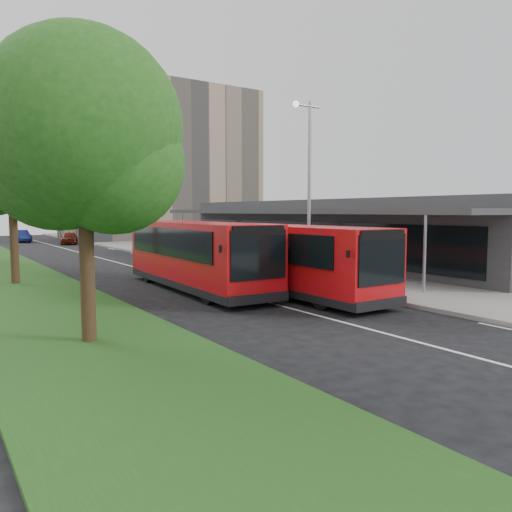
{
  "coord_description": "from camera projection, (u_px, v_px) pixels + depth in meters",
  "views": [
    {
      "loc": [
        -10.29,
        -15.47,
        3.31
      ],
      "look_at": [
        0.88,
        1.34,
        1.5
      ],
      "focal_mm": 35.0,
      "sensor_mm": 36.0,
      "label": 1
    }
  ],
  "objects": [
    {
      "name": "pavement",
      "position": [
        178.0,
        253.0,
        38.69
      ],
      "size": [
        5.0,
        80.0,
        0.15
      ],
      "primitive_type": "cube",
      "color": "gray",
      "rests_on": "ground"
    },
    {
      "name": "car_near",
      "position": [
        69.0,
        238.0,
        50.11
      ],
      "size": [
        2.51,
        3.98,
        1.26
      ],
      "primitive_type": "imported",
      "rotation": [
        0.0,
        0.0,
        -0.3
      ],
      "color": "#4F170B",
      "rests_on": "ground"
    },
    {
      "name": "station_building",
      "position": [
        330.0,
        232.0,
        31.24
      ],
      "size": [
        7.7,
        26.0,
        4.0
      ],
      "color": "#303032",
      "rests_on": "ground"
    },
    {
      "name": "lamp_post_near",
      "position": [
        308.0,
        180.0,
        22.3
      ],
      "size": [
        1.44,
        0.28,
        8.0
      ],
      "color": "#96989E",
      "rests_on": "pavement"
    },
    {
      "name": "tree_mid",
      "position": [
        10.0,
        158.0,
        21.93
      ],
      "size": [
        5.46,
        5.46,
        8.78
      ],
      "color": "#312313",
      "rests_on": "ground"
    },
    {
      "name": "office_block",
      "position": [
        161.0,
        164.0,
        60.55
      ],
      "size": [
        22.0,
        12.0,
        18.0
      ],
      "primitive_type": "cube",
      "color": "gray",
      "rests_on": "ground"
    },
    {
      "name": "ground",
      "position": [
        256.0,
        299.0,
        18.8
      ],
      "size": [
        120.0,
        120.0,
        0.0
      ],
      "primitive_type": "plane",
      "color": "black",
      "rests_on": "ground"
    },
    {
      "name": "litter_bin",
      "position": [
        242.0,
        255.0,
        31.0
      ],
      "size": [
        0.56,
        0.56,
        0.9
      ],
      "primitive_type": "cylinder",
      "rotation": [
        0.0,
        0.0,
        -0.12
      ],
      "color": "#3D2918",
      "rests_on": "pavement"
    },
    {
      "name": "tree_near",
      "position": [
        82.0,
        142.0,
        12.04
      ],
      "size": [
        4.8,
        4.8,
        7.72
      ],
      "color": "#312313",
      "rests_on": "ground"
    },
    {
      "name": "lamp_post_far",
      "position": [
        144.0,
        193.0,
        38.9
      ],
      "size": [
        1.44,
        0.28,
        8.0
      ],
      "color": "#96989E",
      "rests_on": "pavement"
    },
    {
      "name": "bus_main",
      "position": [
        290.0,
        259.0,
        19.77
      ],
      "size": [
        2.65,
        9.77,
        2.76
      ],
      "rotation": [
        0.0,
        0.0,
        -0.01
      ],
      "color": "red",
      "rests_on": "ground"
    },
    {
      "name": "kerb_dashes",
      "position": [
        150.0,
        257.0,
        36.38
      ],
      "size": [
        0.12,
        56.0,
        0.01
      ],
      "color": "silver",
      "rests_on": "ground"
    },
    {
      "name": "lane_centre_line",
      "position": [
        124.0,
        264.0,
        31.24
      ],
      "size": [
        0.12,
        70.0,
        0.01
      ],
      "primitive_type": "cube",
      "color": "silver",
      "rests_on": "ground"
    },
    {
      "name": "car_far",
      "position": [
        21.0,
        236.0,
        53.6
      ],
      "size": [
        1.66,
        4.04,
        1.3
      ],
      "primitive_type": "imported",
      "rotation": [
        0.0,
        0.0,
        0.07
      ],
      "color": "navy",
      "rests_on": "ground"
    },
    {
      "name": "bollard",
      "position": [
        180.0,
        249.0,
        35.13
      ],
      "size": [
        0.17,
        0.17,
        1.04
      ],
      "primitive_type": "cylinder",
      "rotation": [
        0.0,
        0.0,
        -0.04
      ],
      "color": "#F4B20C",
      "rests_on": "pavement"
    },
    {
      "name": "bus_second",
      "position": [
        197.0,
        255.0,
        20.95
      ],
      "size": [
        3.02,
        10.22,
        2.86
      ],
      "rotation": [
        0.0,
        0.0,
        -0.04
      ],
      "color": "red",
      "rests_on": "ground"
    }
  ]
}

